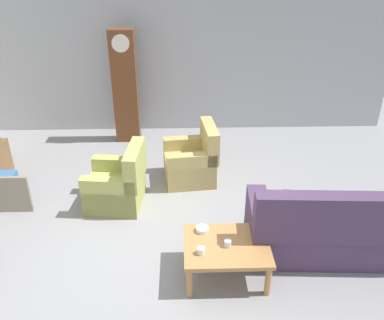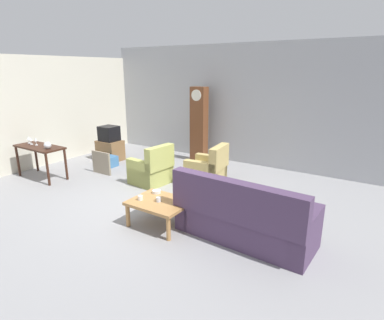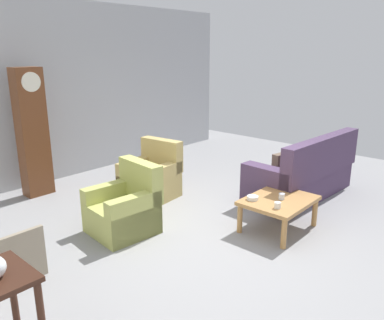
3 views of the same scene
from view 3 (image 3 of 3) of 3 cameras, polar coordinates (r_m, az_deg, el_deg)
ground_plane at (r=5.28m, az=2.95°, el=-10.33°), size 10.40×10.40×0.00m
garage_door_wall at (r=7.57m, az=-18.87°, el=9.53°), size 8.40×0.16×3.20m
couch_floral at (r=6.59m, az=16.06°, el=-2.22°), size 2.14×0.99×1.04m
armchair_olive_near at (r=5.22m, az=-9.87°, el=-7.23°), size 0.86×0.83×0.92m
armchair_olive_far at (r=6.35m, az=-5.98°, el=-2.79°), size 0.87×0.84×0.92m
coffee_table_wood at (r=5.30m, az=12.66°, el=-6.21°), size 0.96×0.76×0.44m
grandfather_clock at (r=6.76m, az=-22.44°, el=3.73°), size 0.44×0.30×2.08m
framed_picture_leaning at (r=4.43m, az=-24.38°, el=-13.27°), size 0.60×0.05×0.57m
cup_white_porcelain at (r=4.96m, az=12.49°, el=-6.51°), size 0.08×0.08×0.08m
cup_blue_rimmed at (r=5.25m, az=13.07°, el=-5.24°), size 0.08×0.08×0.08m
bowl_white_stacked at (r=5.17m, az=8.92°, el=-5.52°), size 0.15×0.15×0.05m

